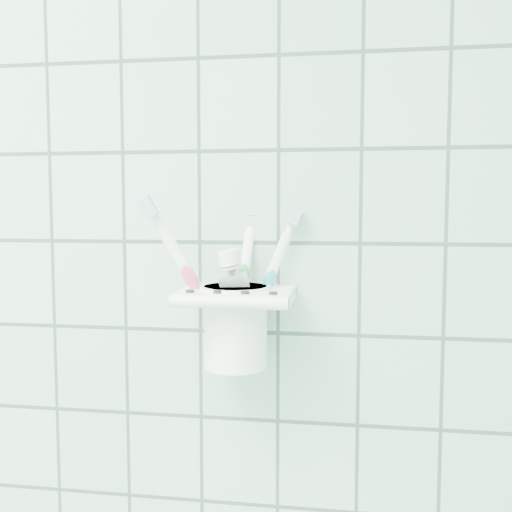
{
  "coord_description": "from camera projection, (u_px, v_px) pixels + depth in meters",
  "views": [
    {
      "loc": [
        0.76,
        0.51,
        1.4
      ],
      "look_at": [
        0.68,
        1.1,
        1.35
      ],
      "focal_mm": 40.0,
      "sensor_mm": 36.0,
      "label": 1
    }
  ],
  "objects": [
    {
      "name": "toothbrush_pink",
      "position": [
        237.0,
        265.0,
        0.67
      ],
      "size": [
        0.1,
        0.05,
        0.21
      ],
      "rotation": [
        0.1,
        -0.51,
        0.14
      ],
      "color": "white",
      "rests_on": "cup"
    },
    {
      "name": "cup",
      "position": [
        235.0,
        323.0,
        0.66
      ],
      "size": [
        0.08,
        0.08,
        0.1
      ],
      "color": "white",
      "rests_on": "holder_bracket"
    },
    {
      "name": "toothbrush_orange",
      "position": [
        238.0,
        276.0,
        0.67
      ],
      "size": [
        0.07,
        0.03,
        0.19
      ],
      "rotation": [
        -0.06,
        0.38,
        0.16
      ],
      "color": "white",
      "rests_on": "cup"
    },
    {
      "name": "toothbrush_blue",
      "position": [
        233.0,
        275.0,
        0.64
      ],
      "size": [
        0.02,
        0.07,
        0.2
      ],
      "rotation": [
        -0.39,
        0.06,
        -0.02
      ],
      "color": "white",
      "rests_on": "cup"
    },
    {
      "name": "holder_bracket",
      "position": [
        237.0,
        297.0,
        0.66
      ],
      "size": [
        0.13,
        0.1,
        0.04
      ],
      "color": "white",
      "rests_on": "wall_back"
    },
    {
      "name": "toothpaste_tube",
      "position": [
        249.0,
        295.0,
        0.66
      ],
      "size": [
        0.05,
        0.03,
        0.14
      ],
      "rotation": [
        0.07,
        -0.19,
        0.22
      ],
      "color": "silver",
      "rests_on": "cup"
    }
  ]
}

